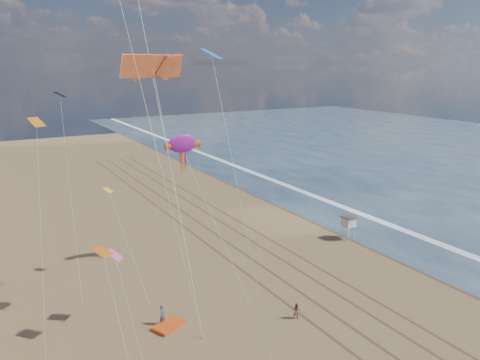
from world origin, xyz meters
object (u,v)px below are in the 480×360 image
at_px(grounded_kite, 169,326).
at_px(kite_flyer_a, 163,315).
at_px(kite_flyer_b, 297,311).
at_px(show_kite, 183,144).
at_px(lifeguard_stand, 349,222).

bearing_deg(grounded_kite, kite_flyer_a, 87.56).
bearing_deg(kite_flyer_b, kite_flyer_a, -178.42).
height_order(kite_flyer_a, kite_flyer_b, kite_flyer_a).
relative_size(kite_flyer_a, kite_flyer_b, 1.22).
xyz_separation_m(show_kite, kite_flyer_a, (-6.99, -11.40, -12.08)).
bearing_deg(lifeguard_stand, show_kite, 168.03).
bearing_deg(show_kite, kite_flyer_b, -78.73).
bearing_deg(kite_flyer_a, lifeguard_stand, -21.45).
xyz_separation_m(lifeguard_stand, kite_flyer_a, (-26.84, -7.20, -1.36)).
relative_size(lifeguard_stand, show_kite, 0.17).
relative_size(show_kite, kite_flyer_b, 12.09).
xyz_separation_m(grounded_kite, kite_flyer_a, (-0.25, 0.62, 0.74)).
distance_m(grounded_kite, kite_flyer_a, 1.00).
relative_size(lifeguard_stand, kite_flyer_b, 2.01).
bearing_deg(lifeguard_stand, kite_flyer_b, -144.16).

